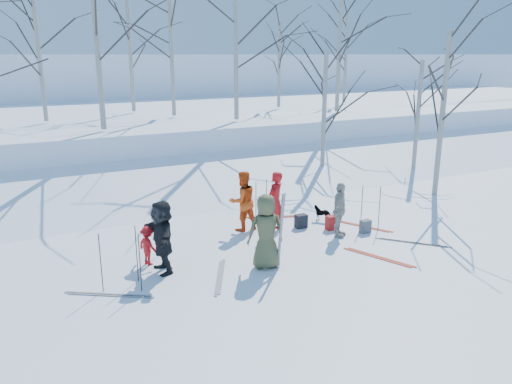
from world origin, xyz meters
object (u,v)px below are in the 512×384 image
skier_cream_east (339,210)px  backpack_dark (301,221)px  dog (323,213)px  backpack_red (331,223)px  skier_redor_behind (243,201)px  skier_red_seated (148,246)px  skier_grey_west (162,237)px  skier_olive_center (266,232)px  skier_red_north (275,201)px  backpack_grey (365,226)px

skier_cream_east → backpack_dark: (-0.54, 1.13, -0.58)m
dog → backpack_dark: (-0.93, -0.22, -0.04)m
backpack_red → skier_redor_behind: bearing=153.0°
backpack_red → skier_cream_east: bearing=-105.8°
skier_red_seated → skier_grey_west: size_ratio=0.56×
skier_olive_center → skier_grey_west: (-2.28, 0.91, -0.04)m
skier_redor_behind → backpack_red: bearing=149.3°
skier_redor_behind → skier_grey_west: (-2.96, -1.78, -0.00)m
skier_cream_east → skier_grey_west: bearing=142.3°
skier_red_seated → backpack_red: 5.50m
skier_olive_center → skier_red_north: bearing=-111.3°
skier_red_seated → dog: bearing=-105.8°
backpack_dark → skier_grey_west: bearing=-165.9°
skier_redor_behind → dog: (2.56, -0.40, -0.64)m
skier_red_seated → backpack_dark: (4.78, 0.58, -0.29)m
skier_olive_center → skier_red_seated: skier_olive_center is taller
backpack_grey → backpack_dark: backpack_dark is taller
skier_redor_behind → backpack_grey: size_ratio=4.65×
skier_red_north → skier_cream_east: size_ratio=1.12×
skier_red_north → skier_grey_west: skier_red_north is taller
skier_redor_behind → skier_red_seated: bearing=17.3°
skier_red_seated → skier_cream_east: (5.33, -0.55, 0.29)m
backpack_dark → dog: bearing=13.6°
backpack_dark → skier_olive_center: bearing=-138.2°
skier_olive_center → skier_grey_west: size_ratio=1.04×
skier_red_north → skier_cream_east: skier_red_north is taller
backpack_grey → skier_red_north: bearing=147.9°
skier_grey_west → backpack_red: skier_grey_west is taller
skier_redor_behind → dog: size_ratio=3.09×
skier_grey_west → dog: skier_grey_west is taller
skier_red_seated → skier_redor_behind: bearing=-92.9°
skier_cream_east → backpack_red: bearing=36.2°
backpack_grey → backpack_dark: bearing=139.0°
skier_cream_east → skier_grey_west: size_ratio=0.89×
skier_grey_west → skier_cream_east: bearing=92.0°
skier_olive_center → skier_red_north: skier_olive_center is taller
skier_redor_behind → skier_red_seated: (-3.16, -1.21, -0.39)m
skier_cream_east → dog: bearing=36.2°
backpack_grey → skier_grey_west: bearing=179.2°
skier_cream_east → skier_olive_center: bearing=160.1°
skier_grey_west → skier_redor_behind: bearing=122.7°
skier_cream_east → backpack_dark: 1.38m
backpack_red → backpack_dark: size_ratio=1.05×
skier_red_north → skier_grey_west: (-3.78, -1.31, -0.00)m
dog → backpack_red: bearing=31.8°
skier_cream_east → skier_grey_west: (-5.13, -0.02, 0.09)m
skier_redor_behind → backpack_dark: size_ratio=4.42×
skier_redor_behind → skier_grey_west: 3.45m
skier_red_north → skier_grey_west: size_ratio=1.00×
skier_red_seated → skier_cream_east: 5.36m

